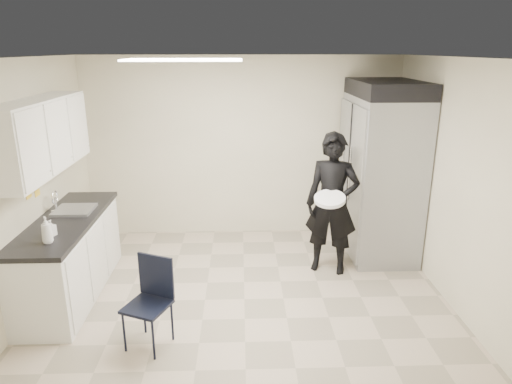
{
  "coord_description": "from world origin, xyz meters",
  "views": [
    {
      "loc": [
        -0.02,
        -4.51,
        2.69
      ],
      "look_at": [
        0.14,
        0.2,
        1.2
      ],
      "focal_mm": 32.0,
      "sensor_mm": 36.0,
      "label": 1
    }
  ],
  "objects_px": {
    "commercial_fridge": "(380,177)",
    "folding_chair": "(147,306)",
    "lower_counter": "(70,259)",
    "man_tuxedo": "(332,204)"
  },
  "relations": [
    {
      "from": "commercial_fridge",
      "to": "folding_chair",
      "type": "distance_m",
      "value": 3.49
    },
    {
      "from": "folding_chair",
      "to": "commercial_fridge",
      "type": "bearing_deg",
      "value": 60.81
    },
    {
      "from": "lower_counter",
      "to": "folding_chair",
      "type": "xyz_separation_m",
      "value": [
        1.05,
        -1.0,
        -0.01
      ]
    },
    {
      "from": "man_tuxedo",
      "to": "commercial_fridge",
      "type": "bearing_deg",
      "value": 56.23
    },
    {
      "from": "commercial_fridge",
      "to": "man_tuxedo",
      "type": "relative_size",
      "value": 1.2
    },
    {
      "from": "lower_counter",
      "to": "commercial_fridge",
      "type": "xyz_separation_m",
      "value": [
        3.78,
        1.07,
        0.62
      ]
    },
    {
      "from": "commercial_fridge",
      "to": "folding_chair",
      "type": "relative_size",
      "value": 2.52
    },
    {
      "from": "lower_counter",
      "to": "folding_chair",
      "type": "bearing_deg",
      "value": -43.57
    },
    {
      "from": "lower_counter",
      "to": "man_tuxedo",
      "type": "xyz_separation_m",
      "value": [
        3.03,
        0.49,
        0.45
      ]
    },
    {
      "from": "lower_counter",
      "to": "commercial_fridge",
      "type": "distance_m",
      "value": 3.98
    }
  ]
}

